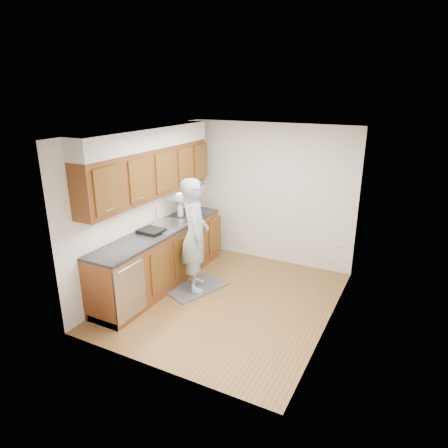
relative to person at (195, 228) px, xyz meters
name	(u,v)px	position (x,y,z in m)	size (l,w,h in m)	color
floor	(227,300)	(0.62, -0.12, -1.03)	(3.50, 3.50, 0.00)	brown
ceiling	(228,132)	(0.62, -0.12, 1.47)	(3.50, 3.50, 0.00)	white
wall_left	(143,208)	(-0.88, -0.12, 0.22)	(0.02, 3.50, 2.50)	silver
wall_right	(334,240)	(2.12, -0.12, 0.22)	(0.02, 3.50, 2.50)	silver
wall_back	(272,194)	(0.62, 1.63, 0.22)	(3.00, 0.02, 2.50)	silver
counter	(161,256)	(-0.58, -0.12, -0.54)	(0.64, 2.80, 1.30)	brown
upper_cabinets	(150,165)	(-0.71, -0.07, 0.92)	(0.47, 2.80, 1.21)	brown
closet_door	(337,248)	(2.11, 0.18, 0.00)	(0.02, 1.22, 2.05)	silver
floor_mat	(196,287)	(0.00, 0.00, -1.02)	(0.56, 0.96, 0.02)	#5E5E60
person	(195,228)	(0.00, 0.00, 0.00)	(0.71, 0.48, 2.02)	#98B0B9
soap_bottle_a	(181,208)	(-0.66, 0.62, 0.05)	(0.11, 0.11, 0.28)	silver
soap_bottle_b	(190,208)	(-0.58, 0.80, 0.02)	(0.09, 0.10, 0.21)	silver
soap_bottle_c	(193,212)	(-0.46, 0.70, -0.02)	(0.12, 0.12, 0.15)	silver
steel_can	(194,213)	(-0.46, 0.71, -0.03)	(0.07, 0.07, 0.12)	#A5A5AA
dish_rack	(151,231)	(-0.60, -0.29, -0.06)	(0.37, 0.31, 0.06)	black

